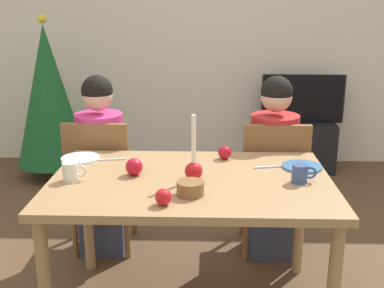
{
  "coord_description": "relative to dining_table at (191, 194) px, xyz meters",
  "views": [
    {
      "loc": [
        0.08,
        -2.23,
        1.59
      ],
      "look_at": [
        0.0,
        0.2,
        0.87
      ],
      "focal_mm": 44.5,
      "sensor_mm": 36.0,
      "label": 1
    }
  ],
  "objects": [
    {
      "name": "back_wall",
      "position": [
        0.0,
        2.6,
        0.63
      ],
      "size": [
        6.4,
        0.1,
        2.6
      ],
      "primitive_type": "cube",
      "color": "beige",
      "rests_on": "ground"
    },
    {
      "name": "dining_table",
      "position": [
        0.0,
        0.0,
        0.0
      ],
      "size": [
        1.4,
        0.9,
        0.75
      ],
      "color": "#99754C",
      "rests_on": "ground"
    },
    {
      "name": "chair_left",
      "position": [
        -0.6,
        0.61,
        -0.15
      ],
      "size": [
        0.4,
        0.4,
        0.9
      ],
      "color": "brown",
      "rests_on": "ground"
    },
    {
      "name": "chair_right",
      "position": [
        0.5,
        0.61,
        -0.15
      ],
      "size": [
        0.4,
        0.4,
        0.9
      ],
      "color": "brown",
      "rests_on": "ground"
    },
    {
      "name": "person_left_child",
      "position": [
        -0.6,
        0.64,
        -0.1
      ],
      "size": [
        0.3,
        0.3,
        1.17
      ],
      "color": "#33384C",
      "rests_on": "ground"
    },
    {
      "name": "person_right_child",
      "position": [
        0.5,
        0.64,
        -0.1
      ],
      "size": [
        0.3,
        0.3,
        1.17
      ],
      "color": "#33384C",
      "rests_on": "ground"
    },
    {
      "name": "tv_stand",
      "position": [
        1.0,
        2.3,
        -0.43
      ],
      "size": [
        0.64,
        0.4,
        0.48
      ],
      "primitive_type": "cube",
      "color": "black",
      "rests_on": "ground"
    },
    {
      "name": "tv",
      "position": [
        1.0,
        2.3,
        0.04
      ],
      "size": [
        0.79,
        0.05,
        0.46
      ],
      "color": "black",
      "rests_on": "tv_stand"
    },
    {
      "name": "christmas_tree",
      "position": [
        -1.37,
        2.01,
        0.11
      ],
      "size": [
        0.64,
        0.64,
        1.5
      ],
      "color": "brown",
      "rests_on": "ground"
    },
    {
      "name": "candle_centerpiece",
      "position": [
        0.02,
        -0.02,
        0.15
      ],
      "size": [
        0.09,
        0.09,
        0.33
      ],
      "color": "red",
      "rests_on": "dining_table"
    },
    {
      "name": "plate_left",
      "position": [
        -0.63,
        0.28,
        0.09
      ],
      "size": [
        0.21,
        0.21,
        0.01
      ],
      "primitive_type": "cylinder",
      "color": "silver",
      "rests_on": "dining_table"
    },
    {
      "name": "plate_right",
      "position": [
        0.59,
        0.18,
        0.09
      ],
      "size": [
        0.21,
        0.21,
        0.01
      ],
      "primitive_type": "cylinder",
      "color": "teal",
      "rests_on": "dining_table"
    },
    {
      "name": "mug_left",
      "position": [
        -0.59,
        -0.05,
        0.13
      ],
      "size": [
        0.12,
        0.08,
        0.09
      ],
      "color": "silver",
      "rests_on": "dining_table"
    },
    {
      "name": "mug_right",
      "position": [
        0.54,
        -0.04,
        0.13
      ],
      "size": [
        0.12,
        0.08,
        0.09
      ],
      "color": "#33477F",
      "rests_on": "dining_table"
    },
    {
      "name": "fork_left",
      "position": [
        -0.46,
        0.27,
        0.09
      ],
      "size": [
        0.18,
        0.05,
        0.01
      ],
      "primitive_type": "cube",
      "rotation": [
        0.0,
        0.0,
        0.18
      ],
      "color": "silver",
      "rests_on": "dining_table"
    },
    {
      "name": "fork_right",
      "position": [
        0.42,
        0.18,
        0.09
      ],
      "size": [
        0.18,
        0.05,
        0.01
      ],
      "primitive_type": "cube",
      "rotation": [
        0.0,
        0.0,
        0.21
      ],
      "color": "silver",
      "rests_on": "dining_table"
    },
    {
      "name": "bowl_walnuts",
      "position": [
        0.01,
        -0.21,
        0.12
      ],
      "size": [
        0.13,
        0.13,
        0.06
      ],
      "primitive_type": "cylinder",
      "color": "brown",
      "rests_on": "dining_table"
    },
    {
      "name": "apple_near_candle",
      "position": [
        -0.11,
        -0.33,
        0.12
      ],
      "size": [
        0.07,
        0.07,
        0.07
      ],
      "primitive_type": "sphere",
      "color": "red",
      "rests_on": "dining_table"
    },
    {
      "name": "apple_by_left_plate",
      "position": [
        -0.29,
        0.04,
        0.13
      ],
      "size": [
        0.09,
        0.09,
        0.09
      ],
      "primitive_type": "sphere",
      "color": "#B21223",
      "rests_on": "dining_table"
    },
    {
      "name": "apple_by_right_mug",
      "position": [
        0.18,
        0.32,
        0.12
      ],
      "size": [
        0.07,
        0.07,
        0.07
      ],
      "primitive_type": "sphere",
      "color": "#AA101F",
      "rests_on": "dining_table"
    }
  ]
}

